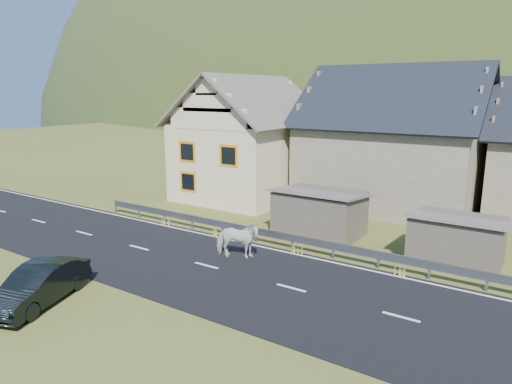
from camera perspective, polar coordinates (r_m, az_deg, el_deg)
The scene contains 11 objects.
ground at distance 17.12m, azimuth 4.44°, elevation -11.99°, with size 160.00×160.00×0.00m, color #484E20.
road at distance 17.12m, azimuth 4.44°, elevation -11.93°, with size 60.00×7.00×0.04m, color black.
lane_markings at distance 17.11m, azimuth 4.44°, elevation -11.86°, with size 60.00×6.60×0.01m, color silver.
guardrail at distance 20.00m, azimuth 9.62°, elevation -6.73°, with size 28.10×0.09×0.75m.
shed_left at distance 23.08m, azimuth 7.97°, elevation -2.66°, with size 4.30×3.30×2.40m, color brown.
shed_right at distance 20.82m, azimuth 23.77°, elevation -5.60°, with size 3.80×2.90×2.20m, color brown.
house_cream at distance 31.18m, azimuth -0.87°, elevation 7.48°, with size 7.80×9.80×8.30m.
house_stone_a at distance 30.01m, azimuth 17.00°, elevation 7.27°, with size 10.80×9.80×8.90m.
conifer_patch at distance 138.57m, azimuth 6.69°, elevation 11.98°, with size 76.00×50.00×28.00m, color black.
horse at distance 19.66m, azimuth -2.35°, elevation -5.98°, with size 1.94×0.88×1.64m, color beige.
car at distance 17.41m, azimuth -25.53°, elevation -10.44°, with size 1.40×4.03×1.33m, color black.
Camera 1 is at (7.45, -13.69, 7.09)m, focal length 32.00 mm.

